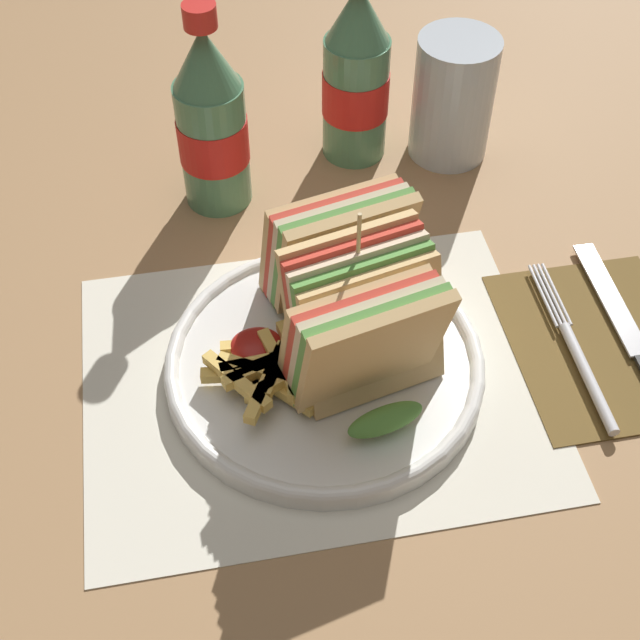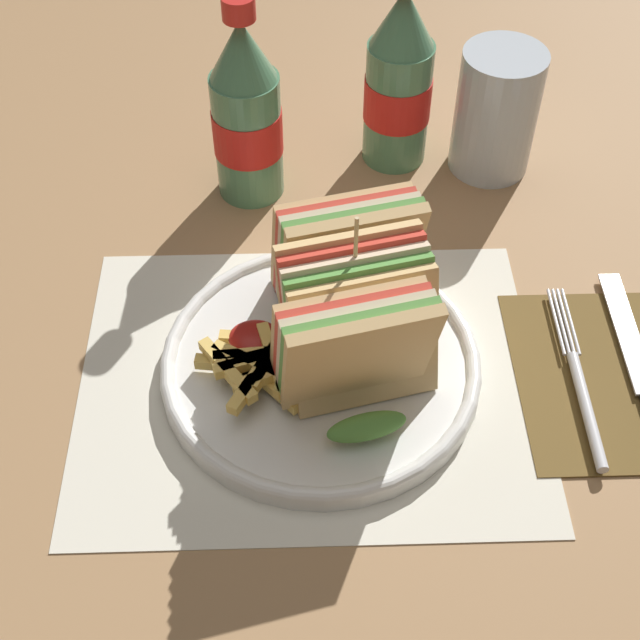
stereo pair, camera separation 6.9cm
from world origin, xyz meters
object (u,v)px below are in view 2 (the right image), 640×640
(glass_near, at_px, (496,112))
(coke_bottle_far, at_px, (399,82))
(plate_main, at_px, (321,364))
(club_sandwich, at_px, (352,305))
(coke_bottle_near, at_px, (246,114))
(fork, at_px, (582,390))

(glass_near, bearing_deg, coke_bottle_far, 169.75)
(plate_main, distance_m, club_sandwich, 0.06)
(coke_bottle_near, bearing_deg, glass_near, 7.33)
(club_sandwich, bearing_deg, coke_bottle_far, 77.86)
(coke_bottle_near, height_order, coke_bottle_far, same)
(club_sandwich, height_order, coke_bottle_far, coke_bottle_far)
(fork, bearing_deg, glass_near, 96.19)
(coke_bottle_near, bearing_deg, coke_bottle_far, 18.33)
(fork, height_order, coke_bottle_near, coke_bottle_near)
(club_sandwich, height_order, glass_near, club_sandwich)
(fork, distance_m, coke_bottle_far, 0.33)
(coke_bottle_far, height_order, glass_near, coke_bottle_far)
(fork, xyz_separation_m, glass_near, (-0.03, 0.29, 0.05))
(glass_near, bearing_deg, plate_main, -123.94)
(glass_near, bearing_deg, club_sandwich, -120.88)
(fork, bearing_deg, plate_main, 171.96)
(plate_main, xyz_separation_m, fork, (0.20, -0.03, -0.00))
(plate_main, distance_m, coke_bottle_far, 0.29)
(plate_main, xyz_separation_m, coke_bottle_far, (0.08, 0.27, 0.07))
(club_sandwich, distance_m, fork, 0.19)
(coke_bottle_near, xyz_separation_m, glass_near, (0.23, 0.03, -0.02))
(plate_main, relative_size, club_sandwich, 1.23)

